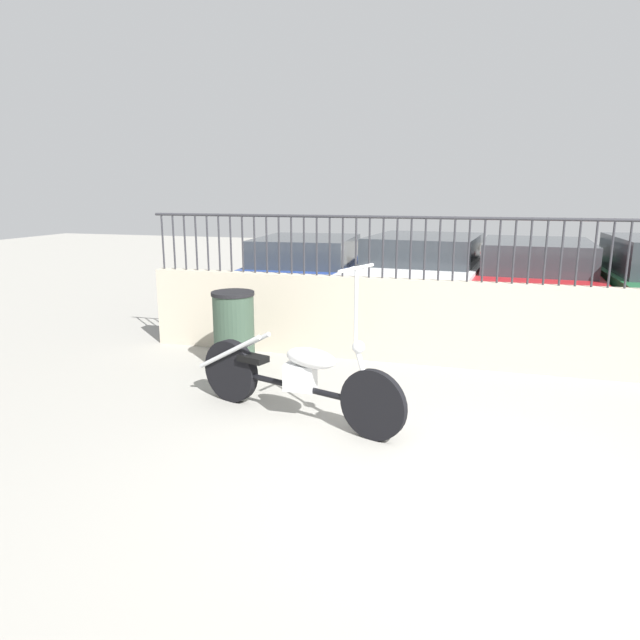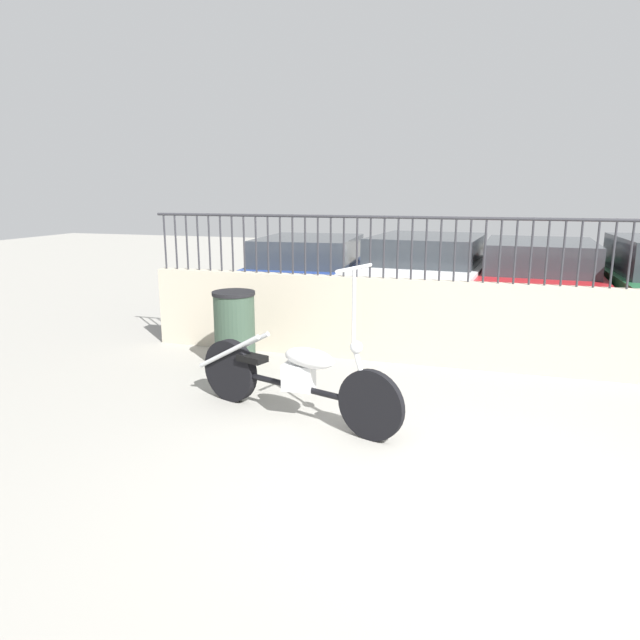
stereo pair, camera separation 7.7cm
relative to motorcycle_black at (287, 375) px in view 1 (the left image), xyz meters
name	(u,v)px [view 1 (the left image)]	position (x,y,z in m)	size (l,w,h in m)	color
ground_plane	(454,489)	(1.58, -0.95, -0.40)	(40.00, 40.00, 0.00)	gray
low_wall	(472,325)	(1.58, 2.05, 0.11)	(8.30, 0.18, 1.03)	#B2A893
fence_railing	(477,239)	(1.58, 2.05, 1.12)	(8.30, 0.04, 0.75)	#2D2D33
motorcycle_black	(287,375)	(0.00, 0.00, 0.00)	(2.21, 0.90, 1.47)	black
trash_bin	(234,330)	(-1.10, 1.23, 0.06)	(0.50, 0.50, 0.92)	#334738
car_blue	(308,274)	(-1.23, 4.54, 0.27)	(2.00, 4.24, 1.31)	black
car_white	(426,274)	(0.73, 4.91, 0.29)	(2.19, 4.37, 1.35)	black
car_red	(534,280)	(2.45, 4.89, 0.27)	(1.91, 4.37, 1.31)	black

